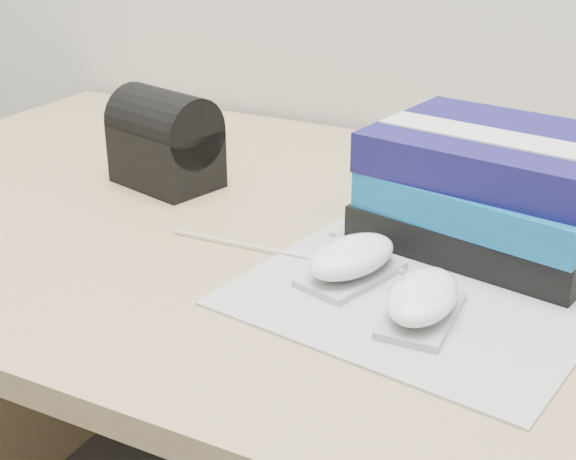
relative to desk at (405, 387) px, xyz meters
The scene contains 7 objects.
desk is the anchor object (origin of this frame).
mousepad 0.30m from the desk, 72.54° to the right, with size 0.34×0.26×0.00m, color #92939A.
mouse_rear 0.31m from the desk, 94.54° to the right, with size 0.09×0.13×0.05m.
mouse_front 0.35m from the desk, 70.02° to the right, with size 0.07×0.12×0.05m.
usb_cable 0.31m from the desk, 128.89° to the right, with size 0.00×0.00×0.25m, color silver.
book_stack 0.31m from the desk, ahead, with size 0.31×0.26×0.13m.
pouch 0.46m from the desk, behind, with size 0.16×0.13×0.13m.
Camera 1 is at (0.27, 0.78, 1.12)m, focal length 50.00 mm.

